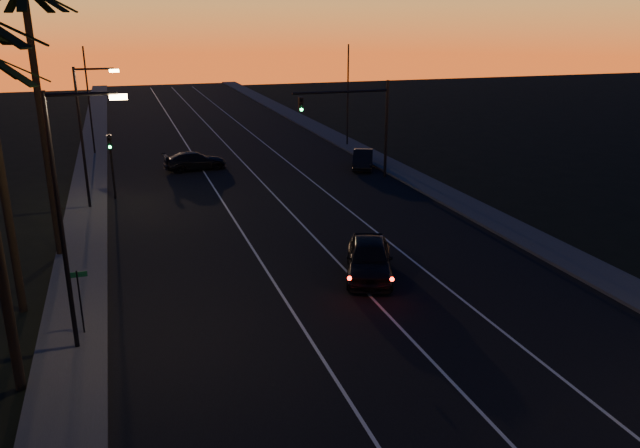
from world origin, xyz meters
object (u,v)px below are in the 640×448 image
object	(u,v)px
signal_mast	(356,113)
cross_car	(195,161)
lead_car	(369,258)
right_car	(363,159)

from	to	relation	value
signal_mast	cross_car	bearing A→B (deg)	147.99
signal_mast	lead_car	distance (m)	18.37
lead_car	cross_car	xyz separation A→B (m)	(-4.78, 23.61, -0.16)
cross_car	right_car	bearing A→B (deg)	-15.72
lead_car	right_car	size ratio (longest dim) A/B	1.30
signal_mast	right_car	distance (m)	5.46
lead_car	cross_car	bearing A→B (deg)	101.44
signal_mast	lead_car	size ratio (longest dim) A/B	1.21
lead_car	right_car	distance (m)	21.53
signal_mast	right_car	bearing A→B (deg)	59.22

